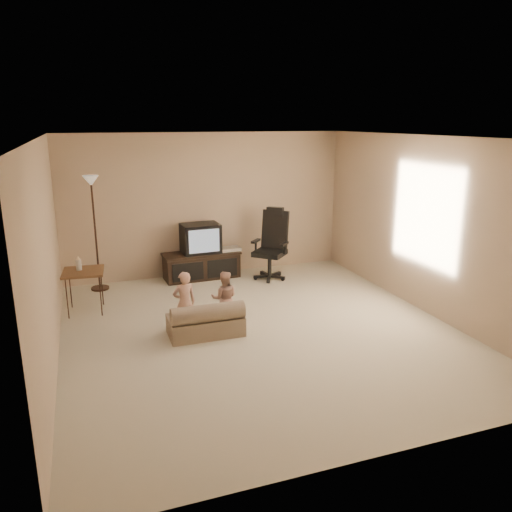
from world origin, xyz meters
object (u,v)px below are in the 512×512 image
Objects in this scene: tv_stand at (202,256)px; child_sofa at (206,322)px; side_table at (83,272)px; toddler_right at (224,298)px; office_chair at (271,253)px; toddler_left at (185,303)px; floor_lamp at (93,208)px.

tv_stand is 1.43× the size of child_sofa.
toddler_right is at bearing -32.24° from side_table.
office_chair is (1.16, -0.40, 0.04)m from tv_stand.
tv_stand is at bearing 78.45° from child_sofa.
tv_stand is 2.14m from toddler_right.
toddler_left is (-1.91, -1.84, -0.03)m from office_chair.
floor_lamp reaches higher than side_table.
toddler_right is at bearing -84.23° from office_chair.
floor_lamp reaches higher than child_sofa.
child_sofa is 1.28× the size of toddler_right.
toddler_left is 1.12× the size of toddler_right.
floor_lamp reaches higher than toddler_right.
toddler_right is (1.54, -2.09, -0.99)m from floor_lamp.
tv_stand reaches higher than child_sofa.
toddler_left reaches higher than side_table.
floor_lamp is at bearing 117.80° from child_sofa.
tv_stand is 2.36m from toddler_left.
toddler_right is at bearing -97.62° from tv_stand.
tv_stand is 1.22m from office_chair.
toddler_left is (-0.24, 0.17, 0.23)m from child_sofa.
office_chair is at bearing -141.81° from toddler_left.
tv_stand is at bearing -155.40° from office_chair.
side_table is 1.74m from toddler_left.
office_chair reaches higher than side_table.
child_sofa is (1.45, -1.40, -0.41)m from side_table.
tv_stand is 1.98m from floor_lamp.
office_chair reaches higher than tv_stand.
floor_lamp is 2.48× the size of toddler_right.
tv_stand reaches higher than toddler_right.
child_sofa is 0.37m from toddler_left.
office_chair is at bearing -112.04° from toddler_right.
office_chair is 3.19m from side_table.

